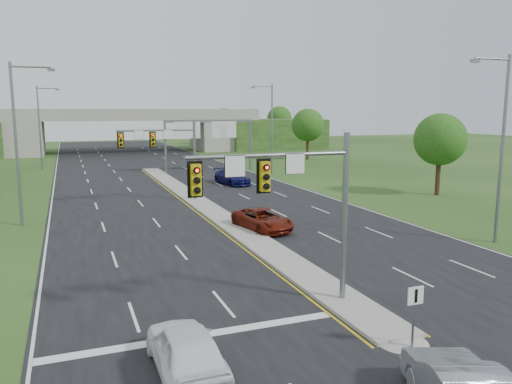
{
  "coord_description": "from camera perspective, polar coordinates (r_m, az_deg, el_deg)",
  "views": [
    {
      "loc": [
        -10.35,
        -17.14,
        7.85
      ],
      "look_at": [
        0.17,
        10.5,
        3.0
      ],
      "focal_mm": 35.0,
      "sensor_mm": 36.0,
      "label": 1
    }
  ],
  "objects": [
    {
      "name": "tree_back_c",
      "position": [
        116.35,
        -3.7,
        8.15
      ],
      "size": [
        5.6,
        5.6,
        8.32
      ],
      "color": "#382316",
      "rests_on": "ground"
    },
    {
      "name": "lightpole_r_far",
      "position": [
        61.86,
        1.66,
        7.7
      ],
      "size": [
        2.85,
        0.25,
        11.0
      ],
      "color": "slate",
      "rests_on": "ground"
    },
    {
      "name": "tree_r_mid",
      "position": [
        80.81,
        5.95,
        7.61
      ],
      "size": [
        5.2,
        5.2,
        8.12
      ],
      "color": "#382316",
      "rests_on": "ground"
    },
    {
      "name": "lane_markings",
      "position": [
        47.72,
        -8.77,
        -0.23
      ],
      "size": [
        23.72,
        160.0,
        0.01
      ],
      "color": "gold",
      "rests_on": "road"
    },
    {
      "name": "lightpole_l_far",
      "position": [
        72.22,
        -23.37,
        7.18
      ],
      "size": [
        2.85,
        0.25,
        11.0
      ],
      "color": "slate",
      "rests_on": "ground"
    },
    {
      "name": "road",
      "position": [
        53.73,
        -9.51,
        0.8
      ],
      "size": [
        24.0,
        160.0,
        0.02
      ],
      "primitive_type": "cube",
      "color": "black",
      "rests_on": "ground"
    },
    {
      "name": "keep_right_sign",
      "position": [
        17.5,
        17.67,
        -12.37
      ],
      "size": [
        0.6,
        0.13,
        2.2
      ],
      "color": "slate",
      "rests_on": "ground"
    },
    {
      "name": "median_nose",
      "position": [
        18.44,
        16.39,
        -15.95
      ],
      "size": [
        2.0,
        2.0,
        0.16
      ],
      "primitive_type": "cone",
      "color": "gray",
      "rests_on": "road"
    },
    {
      "name": "ground",
      "position": [
        21.51,
        9.8,
        -12.24
      ],
      "size": [
        240.0,
        240.0,
        0.0
      ],
      "primitive_type": "plane",
      "color": "#213F16",
      "rests_on": "ground"
    },
    {
      "name": "lightpole_l_mid",
      "position": [
        37.29,
        -25.48,
        5.73
      ],
      "size": [
        2.85,
        0.25,
        11.0
      ],
      "color": "slate",
      "rests_on": "ground"
    },
    {
      "name": "car_far_a",
      "position": [
        32.98,
        0.74,
        -3.17
      ],
      "size": [
        3.21,
        5.38,
        1.4
      ],
      "primitive_type": "imported",
      "rotation": [
        0.0,
        0.0,
        0.18
      ],
      "color": "#601509",
      "rests_on": "road"
    },
    {
      "name": "car_far_b",
      "position": [
        53.41,
        -2.76,
        1.72
      ],
      "size": [
        3.09,
        5.7,
        1.57
      ],
      "primitive_type": "imported",
      "rotation": [
        0.0,
        0.0,
        0.17
      ],
      "color": "#0B0C46",
      "rests_on": "road"
    },
    {
      "name": "sign_gantry",
      "position": [
        64.41,
        -5.53,
        6.95
      ],
      "size": [
        11.58,
        0.44,
        6.67
      ],
      "color": "slate",
      "rests_on": "ground"
    },
    {
      "name": "tree_back_d",
      "position": [
        121.22,
        2.7,
        8.36
      ],
      "size": [
        6.0,
        6.0,
        8.85
      ],
      "color": "#382316",
      "rests_on": "ground"
    },
    {
      "name": "median",
      "position": [
        42.17,
        -6.27,
        -1.33
      ],
      "size": [
        2.0,
        54.0,
        0.16
      ],
      "primitive_type": "cube",
      "color": "gray",
      "rests_on": "road"
    },
    {
      "name": "signal_mast_far",
      "position": [
        42.95,
        -9.97,
        5.0
      ],
      "size": [
        6.62,
        0.6,
        7.0
      ],
      "color": "slate",
      "rests_on": "ground"
    },
    {
      "name": "signal_mast_near",
      "position": [
        19.14,
        4.46,
        -0.12
      ],
      "size": [
        6.62,
        0.6,
        7.0
      ],
      "color": "slate",
      "rests_on": "ground"
    },
    {
      "name": "car_white",
      "position": [
        15.72,
        -7.99,
        -17.37
      ],
      "size": [
        1.88,
        4.66,
        1.59
      ],
      "primitive_type": "imported",
      "rotation": [
        0.0,
        0.0,
        3.14
      ],
      "color": "white",
      "rests_on": "road"
    },
    {
      "name": "overpass",
      "position": [
        97.78,
        -14.84,
        6.49
      ],
      "size": [
        80.0,
        14.0,
        8.1
      ],
      "color": "gray",
      "rests_on": "ground"
    },
    {
      "name": "tree_r_near",
      "position": [
        49.33,
        20.29,
        5.64
      ],
      "size": [
        4.8,
        4.8,
        7.6
      ],
      "color": "#382316",
      "rests_on": "ground"
    },
    {
      "name": "lightpole_r_near",
      "position": [
        32.44,
        26.13,
        5.28
      ],
      "size": [
        2.85,
        0.25,
        11.0
      ],
      "color": "slate",
      "rests_on": "ground"
    }
  ]
}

